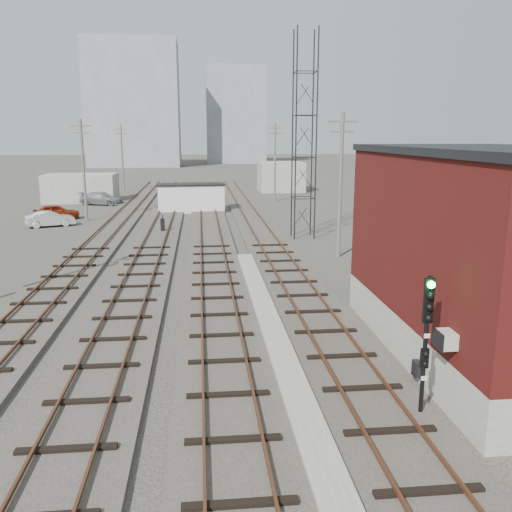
{
  "coord_description": "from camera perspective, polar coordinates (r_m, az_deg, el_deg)",
  "views": [
    {
      "loc": [
        -2.17,
        -5.05,
        7.58
      ],
      "look_at": [
        0.3,
        18.94,
        2.2
      ],
      "focal_mm": 38.0,
      "sensor_mm": 36.0,
      "label": 1
    }
  ],
  "objects": [
    {
      "name": "brick_building",
      "position": [
        19.99,
        23.2,
        0.15
      ],
      "size": [
        6.54,
        12.2,
        7.22
      ],
      "color": "gray",
      "rests_on": "ground"
    },
    {
      "name": "car_silver",
      "position": [
        49.21,
        -20.83,
        3.67
      ],
      "size": [
        4.21,
        2.75,
        1.31
      ],
      "primitive_type": "imported",
      "rotation": [
        0.0,
        0.0,
        1.95
      ],
      "color": "#B1B4B9",
      "rests_on": "ground"
    },
    {
      "name": "switch_stand",
      "position": [
        43.55,
        -9.81,
        3.24
      ],
      "size": [
        0.37,
        0.37,
        1.38
      ],
      "rotation": [
        0.0,
        0.0,
        0.18
      ],
      "color": "black",
      "rests_on": "ground"
    },
    {
      "name": "shed_right",
      "position": [
        76.08,
        2.63,
        8.36
      ],
      "size": [
        6.0,
        6.0,
        4.0
      ],
      "primitive_type": "cube",
      "color": "gray",
      "rests_on": "ground"
    },
    {
      "name": "utility_pole_left_b",
      "position": [
        51.18,
        -17.72,
        8.88
      ],
      "size": [
        1.8,
        0.24,
        9.0
      ],
      "color": "#595147",
      "rests_on": "ground"
    },
    {
      "name": "signal_mast",
      "position": [
        15.17,
        17.47,
        -8.14
      ],
      "size": [
        0.4,
        0.41,
        4.03
      ],
      "color": "gray",
      "rests_on": "ground"
    },
    {
      "name": "ground",
      "position": [
        65.53,
        -3.94,
        5.91
      ],
      "size": [
        320.0,
        320.0,
        0.0
      ],
      "primitive_type": "plane",
      "color": "#282621",
      "rests_on": "ground"
    },
    {
      "name": "car_red",
      "position": [
        53.24,
        -20.28,
        4.37
      ],
      "size": [
        4.37,
        2.63,
        1.39
      ],
      "primitive_type": "imported",
      "rotation": [
        0.0,
        0.0,
        1.83
      ],
      "color": "maroon",
      "rests_on": "ground"
    },
    {
      "name": "track_mid_left",
      "position": [
        44.8,
        -10.05,
        2.78
      ],
      "size": [
        3.2,
        90.0,
        0.39
      ],
      "color": "#332D28",
      "rests_on": "ground"
    },
    {
      "name": "apartment_left",
      "position": [
        141.14,
        -12.75,
        15.3
      ],
      "size": [
        22.0,
        14.0,
        30.0
      ],
      "primitive_type": "cube",
      "color": "gray",
      "rests_on": "ground"
    },
    {
      "name": "site_trailer",
      "position": [
        55.35,
        -6.87,
        6.12
      ],
      "size": [
        6.94,
        3.4,
        2.85
      ],
      "rotation": [
        0.0,
        0.0,
        0.07
      ],
      "color": "white",
      "rests_on": "ground"
    },
    {
      "name": "track_left",
      "position": [
        45.28,
        -15.11,
        2.64
      ],
      "size": [
        3.2,
        90.0,
        0.39
      ],
      "color": "#332D28",
      "rests_on": "ground"
    },
    {
      "name": "platform_curb",
      "position": [
        20.63,
        1.99,
        -8.6
      ],
      "size": [
        0.9,
        28.0,
        0.26
      ],
      "primitive_type": "cube",
      "color": "gray",
      "rests_on": "ground"
    },
    {
      "name": "shed_left",
      "position": [
        66.77,
        -17.92,
        6.84
      ],
      "size": [
        8.0,
        5.0,
        3.2
      ],
      "primitive_type": "cube",
      "color": "gray",
      "rests_on": "ground"
    },
    {
      "name": "apartment_right",
      "position": [
        155.48,
        -2.17,
        14.57
      ],
      "size": [
        16.0,
        12.0,
        26.0
      ],
      "primitive_type": "cube",
      "color": "gray",
      "rests_on": "ground"
    },
    {
      "name": "track_mid_right",
      "position": [
        44.69,
        -4.93,
        2.9
      ],
      "size": [
        3.2,
        90.0,
        0.39
      ],
      "color": "#332D28",
      "rests_on": "ground"
    },
    {
      "name": "track_right",
      "position": [
        44.92,
        0.19,
        3.0
      ],
      "size": [
        3.2,
        90.0,
        0.39
      ],
      "color": "#332D28",
      "rests_on": "ground"
    },
    {
      "name": "utility_pole_right_a",
      "position": [
        34.28,
        8.89,
        7.77
      ],
      "size": [
        1.8,
        0.24,
        9.0
      ],
      "color": "#595147",
      "rests_on": "ground"
    },
    {
      "name": "lattice_tower",
      "position": [
        40.78,
        5.1,
        12.42
      ],
      "size": [
        1.6,
        1.6,
        15.0
      ],
      "color": "black",
      "rests_on": "ground"
    },
    {
      "name": "utility_pole_right_b",
      "position": [
        63.7,
        2.0,
        10.07
      ],
      "size": [
        1.8,
        0.24,
        9.0
      ],
      "color": "#595147",
      "rests_on": "ground"
    },
    {
      "name": "utility_pole_left_c",
      "position": [
        75.81,
        -13.91,
        10.12
      ],
      "size": [
        1.8,
        0.24,
        9.0
      ],
      "color": "#595147",
      "rests_on": "ground"
    },
    {
      "name": "car_grey",
      "position": [
        63.01,
        -15.96,
        5.84
      ],
      "size": [
        5.25,
        3.38,
        1.41
      ],
      "primitive_type": "imported",
      "rotation": [
        0.0,
        0.0,
        1.26
      ],
      "color": "gray",
      "rests_on": "ground"
    }
  ]
}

